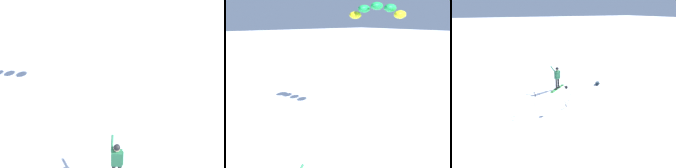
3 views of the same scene
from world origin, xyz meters
The scene contains 1 object.
traction_kite centered at (-3.09, 7.60, 7.61)m, with size 3.51×2.20×0.92m.
Camera 2 is at (5.41, -1.91, 7.08)m, focal length 32.88 mm.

